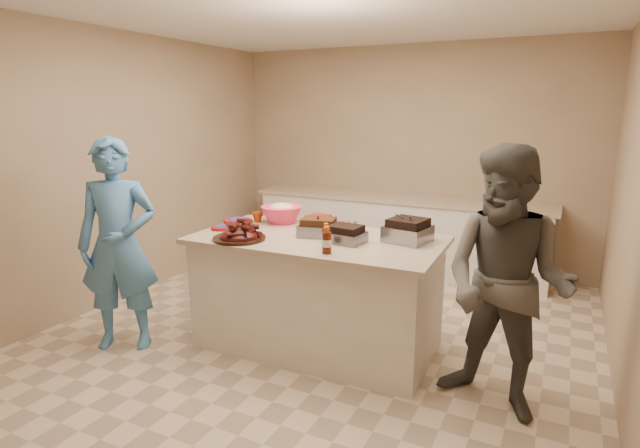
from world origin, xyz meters
The scene contains 20 objects.
room centered at (0.00, 0.00, 0.00)m, with size 4.50×5.00×2.70m, color tan, non-canonical shape.
back_counter centered at (0.00, 2.20, 0.45)m, with size 3.60×0.64×0.90m, color silver, non-canonical shape.
island centered at (0.07, -0.12, 0.00)m, with size 1.97×1.04×0.93m, color silver, non-canonical shape.
rib_platter centered at (-0.45, -0.45, 0.93)m, with size 0.42×0.42×0.17m, color #3E0B09, non-canonical shape.
pulled_pork_tray centered at (0.06, -0.07, 0.93)m, with size 0.31×0.24×0.09m, color #47230F.
brisket_tray centered at (0.34, -0.16, 0.93)m, with size 0.27×0.23×0.08m, color black.
roasting_pan centered at (0.75, 0.08, 0.93)m, with size 0.31×0.31×0.12m, color gray.
coleslaw_bowl centered at (-0.46, 0.22, 0.93)m, with size 0.37×0.37×0.26m, color #F4335F, non-canonical shape.
sausage_plate centered at (0.14, 0.23, 0.93)m, with size 0.31×0.31×0.05m, color silver.
mac_cheese_dish centered at (0.65, 0.26, 0.93)m, with size 0.28×0.21×0.08m, color #ECA507.
bbq_bottle_a centered at (0.34, -0.49, 0.93)m, with size 0.07×0.07×0.19m, color #441308.
bbq_bottle_b centered at (0.26, -0.35, 0.93)m, with size 0.06×0.06×0.18m, color #441308.
mustard_bottle centered at (-0.13, 0.02, 0.93)m, with size 0.04×0.04×0.11m, color #F0B20B.
sauce_bowl centered at (-0.02, 0.01, 0.93)m, with size 0.13×0.04×0.13m, color silver.
plate_stack_large centered at (-0.82, 0.04, 0.93)m, with size 0.25×0.25×0.03m, color maroon.
plate_stack_small centered at (-0.79, -0.23, 0.93)m, with size 0.18×0.18×0.03m, color maroon.
plastic_cup centered at (-0.67, 0.15, 0.93)m, with size 0.10×0.09×0.10m, color #963007.
basket_stack centered at (-0.12, 0.29, 0.93)m, with size 0.18×0.13×0.09m, color maroon.
guest_blue centered at (-1.37, -0.82, 0.00)m, with size 0.63×1.73×0.41m, color #457EB9.
guest_gray centered at (1.54, -0.40, 0.00)m, with size 0.84×1.73×0.66m, color #54514B.
Camera 1 is at (1.81, -3.56, 1.93)m, focal length 28.00 mm.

